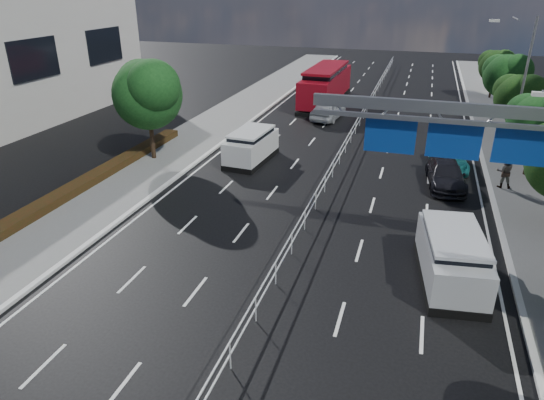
% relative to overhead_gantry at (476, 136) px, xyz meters
% --- Properties ---
extents(median_fence, '(0.05, 85.00, 1.02)m').
position_rel_overhead_gantry_xyz_m(median_fence, '(-6.74, 12.45, -5.08)').
color(median_fence, silver).
rests_on(median_fence, ground).
extents(overhead_gantry, '(10.24, 0.38, 7.45)m').
position_rel_overhead_gantry_xyz_m(overhead_gantry, '(0.00, 0.00, 0.00)').
color(overhead_gantry, gray).
rests_on(overhead_gantry, ground).
extents(streetlight_far, '(2.78, 2.40, 9.00)m').
position_rel_overhead_gantry_xyz_m(streetlight_far, '(3.76, 15.95, -0.40)').
color(streetlight_far, gray).
rests_on(streetlight_far, ground).
extents(near_tree_back, '(4.84, 4.51, 6.69)m').
position_rel_overhead_gantry_xyz_m(near_tree_back, '(-18.68, 7.92, -1.00)').
color(near_tree_back, black).
rests_on(near_tree_back, ground).
extents(far_tree_e, '(3.63, 3.38, 5.13)m').
position_rel_overhead_gantry_xyz_m(far_tree_e, '(4.51, 11.93, -2.05)').
color(far_tree_e, black).
rests_on(far_tree_e, ground).
extents(far_tree_f, '(3.52, 3.28, 5.02)m').
position_rel_overhead_gantry_xyz_m(far_tree_f, '(4.50, 19.43, -2.12)').
color(far_tree_f, black).
rests_on(far_tree_f, ground).
extents(far_tree_g, '(3.96, 3.69, 5.45)m').
position_rel_overhead_gantry_xyz_m(far_tree_g, '(4.51, 26.92, -1.85)').
color(far_tree_g, black).
rests_on(far_tree_g, ground).
extents(far_tree_h, '(3.41, 3.18, 4.91)m').
position_rel_overhead_gantry_xyz_m(far_tree_h, '(4.50, 34.43, -2.18)').
color(far_tree_h, black).
rests_on(far_tree_h, ground).
extents(white_minivan, '(2.43, 4.97, 2.10)m').
position_rel_overhead_gantry_xyz_m(white_minivan, '(-12.42, 9.62, -4.57)').
color(white_minivan, black).
rests_on(white_minivan, ground).
extents(red_bus, '(3.06, 11.83, 3.52)m').
position_rel_overhead_gantry_xyz_m(red_bus, '(-11.13, 27.62, -3.77)').
color(red_bus, black).
rests_on(red_bus, ground).
extents(near_car_silver, '(2.63, 5.25, 1.72)m').
position_rel_overhead_gantry_xyz_m(near_car_silver, '(-9.66, 21.75, -4.75)').
color(near_car_silver, '#AEB0B5').
rests_on(near_car_silver, ground).
extents(near_car_dark, '(1.74, 4.88, 1.60)m').
position_rel_overhead_gantry_xyz_m(near_car_dark, '(-13.02, 37.04, -4.81)').
color(near_car_dark, black).
rests_on(near_car_dark, ground).
extents(silver_minivan, '(2.83, 5.36, 2.13)m').
position_rel_overhead_gantry_xyz_m(silver_minivan, '(-0.24, -1.33, -4.56)').
color(silver_minivan, black).
rests_on(silver_minivan, ground).
extents(parked_car_teal, '(2.45, 4.71, 1.27)m').
position_rel_overhead_gantry_xyz_m(parked_car_teal, '(-0.00, 11.95, -4.97)').
color(parked_car_teal, '#166166').
rests_on(parked_car_teal, ground).
extents(parked_car_dark, '(2.46, 5.02, 1.41)m').
position_rel_overhead_gantry_xyz_m(parked_car_dark, '(-0.24, 8.95, -4.90)').
color(parked_car_dark, black).
rests_on(parked_car_dark, ground).
extents(pedestrian_b, '(0.93, 0.73, 1.90)m').
position_rel_overhead_gantry_xyz_m(pedestrian_b, '(2.88, 9.32, -4.52)').
color(pedestrian_b, gray).
rests_on(pedestrian_b, sidewalk_far).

